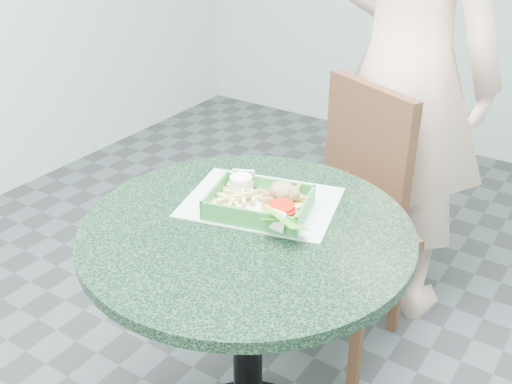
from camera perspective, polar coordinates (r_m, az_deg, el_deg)
The scene contains 9 objects.
cafe_table at distance 1.59m, azimuth -0.85°, elevation -9.09°, with size 0.83×0.83×0.75m.
dining_chair at distance 2.08m, azimuth 9.04°, elevation -1.15°, with size 0.40×0.40×0.93m.
diner_person at distance 2.13m, azimuth 14.73°, elevation 16.82°, with size 0.84×0.55×2.30m, color beige.
placemat at distance 1.59m, azimuth 0.48°, elevation -1.60°, with size 0.39×0.29×0.00m, color #AAC9BF.
food_basket at distance 1.54m, azimuth 0.29°, elevation -2.02°, with size 0.25×0.18×0.05m.
crab_sandwich at distance 1.51m, azimuth 2.60°, elevation -1.21°, with size 0.11×0.11×0.07m.
fries_pile at distance 1.57m, azimuth -1.79°, elevation -0.46°, with size 0.12×0.13×0.05m, color #CEC066, non-canonical shape.
sauce_ramekin at distance 1.60m, azimuth -0.69°, elevation 0.53°, with size 0.06×0.06×0.03m.
garnish_cup at distance 1.44m, azimuth 1.72°, elevation -3.18°, with size 0.11×0.11×0.05m.
Camera 1 is at (0.72, -1.03, 1.55)m, focal length 42.00 mm.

